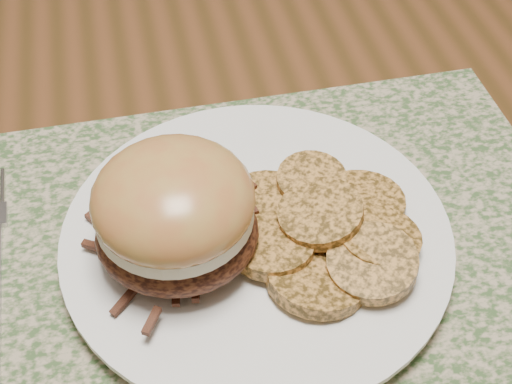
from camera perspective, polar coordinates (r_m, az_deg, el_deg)
dining_table at (r=0.74m, az=-15.40°, el=3.82°), size 1.50×0.90×0.75m
placemat at (r=0.52m, az=1.53°, el=-4.38°), size 0.45×0.33×0.00m
dinner_plate at (r=0.51m, az=0.05°, el=-3.72°), size 0.26×0.26×0.02m
pork_sandwich at (r=0.46m, az=-6.51°, el=-1.71°), size 0.13×0.13×0.08m
roasted_potatoes at (r=0.49m, az=5.55°, el=-3.02°), size 0.15×0.16×0.04m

